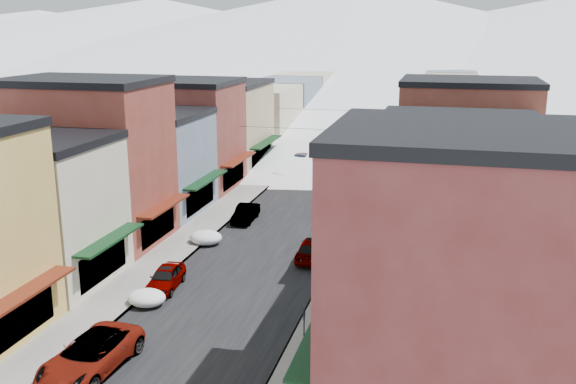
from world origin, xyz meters
The scene contains 36 objects.
road centered at (0.00, 60.00, 0.01)m, with size 10.00×160.00×0.01m, color black.
sidewalk_left centered at (-6.60, 60.00, 0.07)m, with size 3.20×160.00×0.15m, color gray.
sidewalk_right centered at (6.60, 60.00, 0.07)m, with size 3.20×160.00×0.15m, color gray.
curb_left centered at (-5.05, 60.00, 0.07)m, with size 0.10×160.00×0.15m, color slate.
curb_right centered at (5.05, 60.00, 0.07)m, with size 0.10×160.00×0.15m, color slate.
bldg_l_cream centered at (-13.19, 12.50, 4.76)m, with size 11.30×8.20×9.50m.
bldg_l_brick_near centered at (-13.69, 20.50, 6.26)m, with size 12.30×8.20×12.50m.
bldg_l_grayblue centered at (-13.19, 29.00, 4.51)m, with size 11.30×9.20×9.00m.
bldg_l_brick_far centered at (-14.19, 38.00, 5.51)m, with size 13.30×9.20×11.00m.
bldg_l_tan centered at (-13.19, 48.00, 5.01)m, with size 11.30×11.20×10.00m.
bldg_r_brick_near centered at (13.69, 3.00, 6.26)m, with size 12.30×9.20×12.50m.
bldg_r_green centered at (13.19, 12.00, 4.76)m, with size 11.30×9.20×9.50m.
bldg_r_blue centered at (13.19, 21.00, 5.26)m, with size 11.30×9.20×10.50m.
bldg_r_cream centered at (13.69, 30.00, 4.51)m, with size 12.30×9.20×9.00m.
bldg_r_brick_far centered at (14.19, 39.00, 5.76)m, with size 13.30×9.20×11.50m.
bldg_r_tan centered at (13.19, 49.00, 4.76)m, with size 11.30×11.20×9.50m.
distant_blocks centered at (0.00, 83.00, 4.00)m, with size 34.00×55.00×8.00m.
mountain_ridge centered at (-19.47, 277.18, 14.36)m, with size 670.00×340.00×34.00m.
overhead_cables centered at (0.00, 47.50, 6.20)m, with size 16.40×15.04×0.04m.
car_white_suv centered at (-3.55, 3.00, 0.85)m, with size 2.82×6.11×1.70m, color silver.
car_silver_sedan centered at (-4.30, 13.18, 0.72)m, with size 1.70×4.22×1.44m, color gray.
car_dark_hatch centered at (-3.76, 28.06, 0.71)m, with size 1.50×4.30×1.42m, color black.
car_silver_wagon centered at (-3.97, 49.64, 0.82)m, with size 2.30×5.65×1.64m, color gray.
car_green_sedan centered at (4.30, 23.52, 0.72)m, with size 1.52×4.37×1.44m, color black.
car_gray_suv centered at (3.70, 20.54, 0.83)m, with size 1.96×4.87×1.66m, color #9A9CA3.
car_black_sedan centered at (4.30, 42.91, 0.71)m, with size 1.98×4.86×1.41m, color black.
car_lane_silver centered at (-1.70, 48.96, 0.83)m, with size 1.97×4.90×1.67m, color gray.
car_lane_white centered at (0.91, 60.04, 0.70)m, with size 2.34×5.07×1.41m, color white.
fire_hydrant centered at (6.49, 4.34, 0.51)m, with size 0.46×0.34×0.78m.
parking_sign centered at (6.03, 7.19, 1.48)m, with size 0.06×0.31×2.28m.
trash_can centered at (5.52, 17.07, 0.64)m, with size 0.56×0.56×0.96m.
streetlamp_near centered at (5.20, 21.19, 2.97)m, with size 0.37×0.37×4.48m.
streetlamp_far centered at (6.12, 55.00, 2.56)m, with size 0.32×0.32×3.82m.
snow_pile_near centered at (-4.28, 10.60, 0.46)m, with size 2.29×2.61×0.97m.
snow_pile_mid centered at (-4.88, 21.82, 0.50)m, with size 2.50×2.74×1.06m.
snow_pile_far centered at (-4.79, 43.97, 0.45)m, with size 2.20×2.56×0.93m.
Camera 1 is at (12.44, -21.64, 16.21)m, focal length 40.00 mm.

